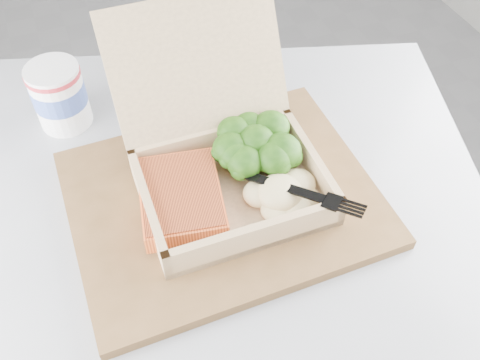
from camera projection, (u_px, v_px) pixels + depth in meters
name	position (u px, v px, depth m)	size (l,w,h in m)	color
cafe_table	(221.00, 292.00, 0.82)	(0.91, 0.91, 0.70)	black
serving_tray	(223.00, 198.00, 0.70)	(0.39, 0.31, 0.02)	brown
takeout_container	(221.00, 148.00, 0.68)	(0.23, 0.27, 0.19)	tan
salmon_fillet	(181.00, 198.00, 0.66)	(0.10, 0.13, 0.03)	orange
broccoli_pile	(256.00, 148.00, 0.70)	(0.12, 0.12, 0.04)	#387319
mashed_potatoes	(280.00, 193.00, 0.66)	(0.09, 0.08, 0.03)	beige
plastic_fork	(262.00, 179.00, 0.66)	(0.13, 0.14, 0.02)	black
paper_cup	(59.00, 94.00, 0.76)	(0.08, 0.08, 0.10)	white
receipt	(200.00, 104.00, 0.83)	(0.07, 0.14, 0.00)	white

